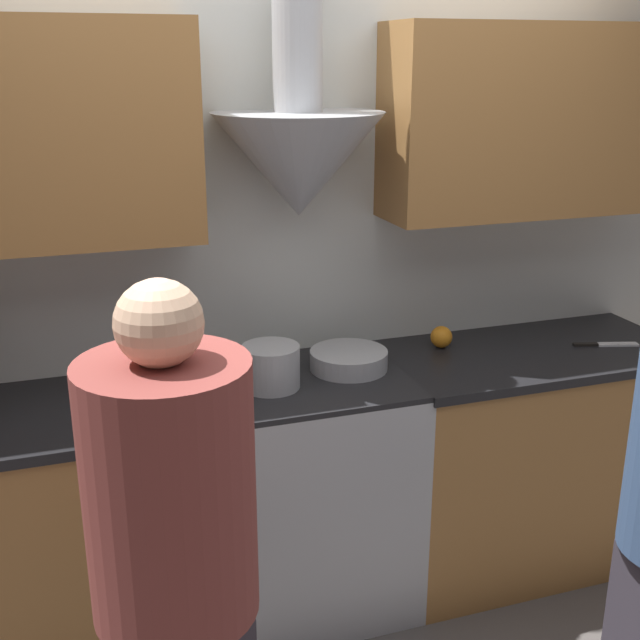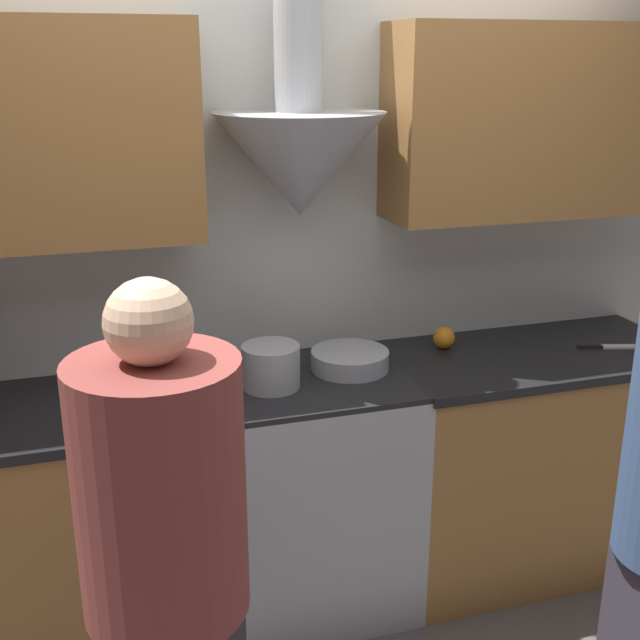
# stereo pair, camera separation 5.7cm
# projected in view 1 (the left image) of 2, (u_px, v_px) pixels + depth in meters

# --- Properties ---
(wall_back) EXTENTS (8.40, 0.60, 2.60)m
(wall_back) POSITION_uv_depth(u_px,v_px,m) (276.00, 217.00, 2.93)
(wall_back) COLOR silver
(wall_back) RESTS_ON ground_plane
(counter_left) EXTENTS (1.43, 0.62, 0.93)m
(counter_left) POSITION_uv_depth(u_px,v_px,m) (14.00, 543.00, 2.71)
(counter_left) COLOR #9E6B38
(counter_left) RESTS_ON ground_plane
(counter_right) EXTENTS (1.18, 0.62, 0.93)m
(counter_right) POSITION_uv_depth(u_px,v_px,m) (525.00, 455.00, 3.31)
(counter_right) COLOR #9E6B38
(counter_right) RESTS_ON ground_plane
(stove_range) EXTENTS (0.70, 0.60, 0.93)m
(stove_range) POSITION_uv_depth(u_px,v_px,m) (311.00, 491.00, 3.03)
(stove_range) COLOR #A8AAAF
(stove_range) RESTS_ON ground_plane
(stock_pot) EXTENTS (0.20, 0.20, 0.15)m
(stock_pot) POSITION_uv_depth(u_px,v_px,m) (271.00, 367.00, 2.78)
(stock_pot) COLOR #A8AAAF
(stock_pot) RESTS_ON stove_range
(mixing_bowl) EXTENTS (0.29, 0.29, 0.07)m
(mixing_bowl) POSITION_uv_depth(u_px,v_px,m) (349.00, 360.00, 2.95)
(mixing_bowl) COLOR #A8AAAF
(mixing_bowl) RESTS_ON stove_range
(orange_fruit) EXTENTS (0.09, 0.09, 0.09)m
(orange_fruit) POSITION_uv_depth(u_px,v_px,m) (441.00, 337.00, 3.17)
(orange_fruit) COLOR orange
(orange_fruit) RESTS_ON counter_right
(chefs_knife) EXTENTS (0.26, 0.10, 0.01)m
(chefs_knife) POSITION_uv_depth(u_px,v_px,m) (606.00, 344.00, 3.20)
(chefs_knife) COLOR silver
(chefs_knife) RESTS_ON counter_right
(person_foreground_left) EXTENTS (0.38, 0.38, 1.61)m
(person_foreground_left) POSITION_uv_depth(u_px,v_px,m) (176.00, 587.00, 1.83)
(person_foreground_left) COLOR #38333D
(person_foreground_left) RESTS_ON ground_plane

